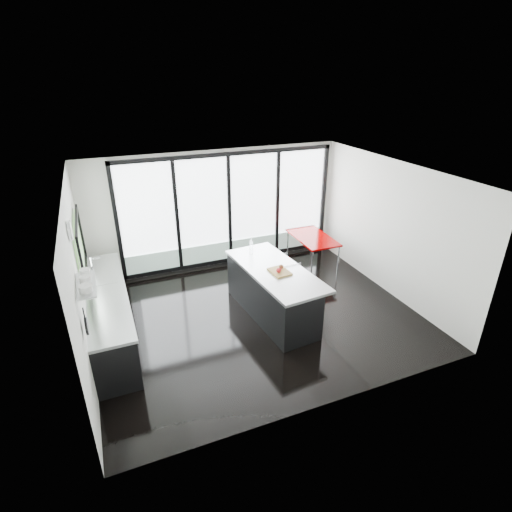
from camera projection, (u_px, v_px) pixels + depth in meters
name	position (u px, v px, depth m)	size (l,w,h in m)	color
floor	(257.00, 316.00, 7.86)	(6.00, 5.00, 0.00)	black
ceiling	(257.00, 175.00, 6.67)	(6.00, 5.00, 0.00)	white
wall_back	(228.00, 214.00, 9.48)	(6.00, 0.09, 2.80)	beige
wall_front	(331.00, 325.00, 5.17)	(6.00, 0.00, 2.80)	beige
wall_left	(80.00, 264.00, 6.40)	(0.26, 5.00, 2.80)	beige
wall_right	(390.00, 228.00, 8.29)	(0.00, 5.00, 2.80)	beige
counter_cabinets	(110.00, 314.00, 7.08)	(0.69, 3.24, 1.36)	black
island	(271.00, 292.00, 7.72)	(1.23, 2.48, 1.27)	black
bar_stool_near	(296.00, 296.00, 7.79)	(0.48, 0.48, 0.77)	silver
bar_stool_far	(285.00, 283.00, 8.26)	(0.47, 0.47, 0.75)	silver
red_table	(312.00, 251.00, 9.74)	(0.80, 1.40, 0.75)	#7D0000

